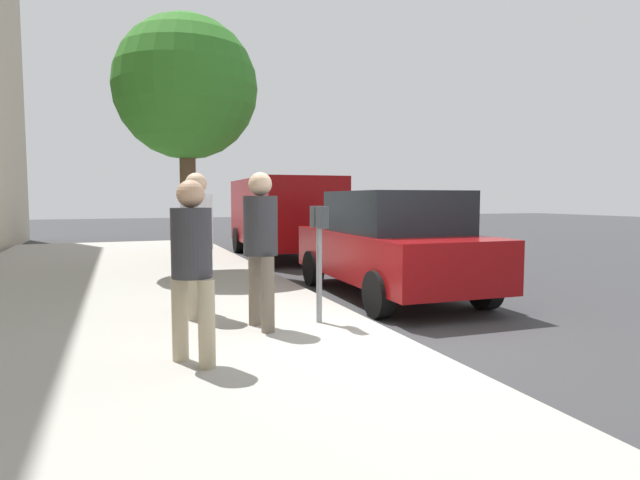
{
  "coord_description": "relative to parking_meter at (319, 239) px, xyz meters",
  "views": [
    {
      "loc": [
        -5.29,
        2.88,
        1.66
      ],
      "look_at": [
        1.16,
        0.41,
        1.1
      ],
      "focal_mm": 29.43,
      "sensor_mm": 36.0,
      "label": 1
    }
  ],
  "objects": [
    {
      "name": "parking_officer",
      "position": [
        0.84,
        1.33,
        0.07
      ],
      "size": [
        0.51,
        0.4,
        1.82
      ],
      "rotation": [
        0.0,
        0.0,
        -2.01
      ],
      "color": "tan",
      "rests_on": "sidewalk_slab"
    },
    {
      "name": "parked_van_far",
      "position": [
        8.12,
        -1.99,
        0.09
      ],
      "size": [
        5.27,
        2.27,
        2.18
      ],
      "color": "maroon",
      "rests_on": "ground_plane"
    },
    {
      "name": "parked_sedan_near",
      "position": [
        1.87,
        -1.99,
        -0.27
      ],
      "size": [
        4.45,
        2.08,
        1.77
      ],
      "color": "maroon",
      "rests_on": "ground_plane"
    },
    {
      "name": "ground_plane",
      "position": [
        -0.57,
        -0.64,
        -1.17
      ],
      "size": [
        80.0,
        80.0,
        0.0
      ],
      "primitive_type": "plane",
      "color": "#38383A",
      "rests_on": "ground"
    },
    {
      "name": "pedestrian_bystander",
      "position": [
        -1.09,
        1.64,
        -0.05
      ],
      "size": [
        0.45,
        0.36,
        1.67
      ],
      "rotation": [
        0.0,
        0.0,
        -0.99
      ],
      "color": "tan",
      "rests_on": "sidewalk_slab"
    },
    {
      "name": "pedestrian_at_meter",
      "position": [
        -0.04,
        0.73,
        0.05
      ],
      "size": [
        0.54,
        0.39,
        1.8
      ],
      "rotation": [
        0.0,
        0.0,
        -1.44
      ],
      "color": "#726656",
      "rests_on": "sidewalk_slab"
    },
    {
      "name": "sidewalk_slab",
      "position": [
        -0.57,
        2.36,
        -1.09
      ],
      "size": [
        28.0,
        6.0,
        0.15
      ],
      "primitive_type": "cube",
      "color": "#A8A59E",
      "rests_on": "ground_plane"
    },
    {
      "name": "street_tree",
      "position": [
        5.08,
        0.92,
        2.67
      ],
      "size": [
        2.85,
        2.85,
        5.13
      ],
      "color": "brown",
      "rests_on": "sidewalk_slab"
    },
    {
      "name": "parking_meter",
      "position": [
        0.0,
        0.0,
        0.0
      ],
      "size": [
        0.36,
        0.12,
        1.41
      ],
      "color": "gray",
      "rests_on": "sidewalk_slab"
    }
  ]
}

